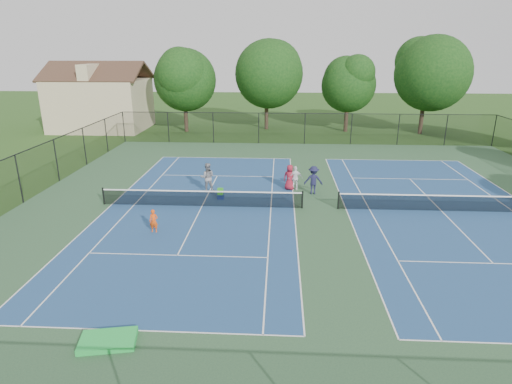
# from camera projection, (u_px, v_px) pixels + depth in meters

# --- Properties ---
(ground) EXTENTS (140.00, 140.00, 0.00)m
(ground) POSITION_uv_depth(u_px,v_px,m) (320.00, 209.00, 25.13)
(ground) COLOR #234716
(ground) RESTS_ON ground
(court_pad) EXTENTS (36.00, 36.00, 0.01)m
(court_pad) POSITION_uv_depth(u_px,v_px,m) (320.00, 209.00, 25.13)
(court_pad) COLOR #294A32
(court_pad) RESTS_ON ground
(tennis_court_left) EXTENTS (12.00, 23.83, 1.07)m
(tennis_court_left) POSITION_uv_depth(u_px,v_px,m) (202.00, 205.00, 25.47)
(tennis_court_left) COLOR navy
(tennis_court_left) RESTS_ON ground
(tennis_court_right) EXTENTS (12.00, 23.83, 1.07)m
(tennis_court_right) POSITION_uv_depth(u_px,v_px,m) (442.00, 209.00, 24.73)
(tennis_court_right) COLOR navy
(tennis_court_right) RESTS_ON ground
(perimeter_fence) EXTENTS (36.08, 36.08, 3.02)m
(perimeter_fence) POSITION_uv_depth(u_px,v_px,m) (321.00, 183.00, 24.62)
(perimeter_fence) COLOR black
(perimeter_fence) RESTS_ON ground
(tree_back_a) EXTENTS (6.80, 6.80, 9.15)m
(tree_back_a) POSITION_uv_depth(u_px,v_px,m) (184.00, 76.00, 46.60)
(tree_back_a) COLOR #2D2116
(tree_back_a) RESTS_ON ground
(tree_back_b) EXTENTS (7.60, 7.60, 10.03)m
(tree_back_b) POSITION_uv_depth(u_px,v_px,m) (267.00, 71.00, 47.84)
(tree_back_b) COLOR #2D2116
(tree_back_b) RESTS_ON ground
(tree_back_c) EXTENTS (6.00, 6.00, 8.40)m
(tree_back_c) POSITION_uv_depth(u_px,v_px,m) (349.00, 82.00, 46.78)
(tree_back_c) COLOR #2D2116
(tree_back_c) RESTS_ON ground
(tree_back_d) EXTENTS (7.80, 7.80, 10.37)m
(tree_back_d) POSITION_uv_depth(u_px,v_px,m) (427.00, 70.00, 44.98)
(tree_back_d) COLOR #2D2116
(tree_back_d) RESTS_ON ground
(clapboard_house) EXTENTS (10.80, 8.10, 7.65)m
(clapboard_house) POSITION_uv_depth(u_px,v_px,m) (101.00, 102.00, 49.01)
(clapboard_house) COLOR tan
(clapboard_house) RESTS_ON ground
(child_player) EXTENTS (0.44, 0.29, 1.21)m
(child_player) POSITION_uv_depth(u_px,v_px,m) (154.00, 221.00, 21.75)
(child_player) COLOR #F14C10
(child_player) RESTS_ON ground
(instructor) EXTENTS (1.02, 0.84, 1.93)m
(instructor) POSITION_uv_depth(u_px,v_px,m) (207.00, 177.00, 27.84)
(instructor) COLOR gray
(instructor) RESTS_ON ground
(bystander_a) EXTENTS (1.02, 0.60, 1.63)m
(bystander_a) POSITION_uv_depth(u_px,v_px,m) (295.00, 178.00, 28.21)
(bystander_a) COLOR white
(bystander_a) RESTS_ON ground
(bystander_b) EXTENTS (1.22, 0.74, 1.85)m
(bystander_b) POSITION_uv_depth(u_px,v_px,m) (313.00, 180.00, 27.43)
(bystander_b) COLOR #1A1B3B
(bystander_b) RESTS_ON ground
(bystander_c) EXTENTS (0.94, 0.73, 1.70)m
(bystander_c) POSITION_uv_depth(u_px,v_px,m) (290.00, 177.00, 28.25)
(bystander_c) COLOR maroon
(bystander_c) RESTS_ON ground
(ball_crate) EXTENTS (0.41, 0.28, 0.30)m
(ball_crate) POSITION_uv_depth(u_px,v_px,m) (221.00, 197.00, 26.70)
(ball_crate) COLOR navy
(ball_crate) RESTS_ON ground
(ball_hopper) EXTENTS (0.36, 0.29, 0.40)m
(ball_hopper) POSITION_uv_depth(u_px,v_px,m) (220.00, 191.00, 26.59)
(ball_hopper) COLOR green
(ball_hopper) RESTS_ON ball_crate
(green_tarp) EXTENTS (1.91, 1.38, 0.20)m
(green_tarp) POSITION_uv_depth(u_px,v_px,m) (108.00, 341.00, 13.61)
(green_tarp) COLOR green
(green_tarp) RESTS_ON ground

